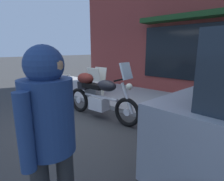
# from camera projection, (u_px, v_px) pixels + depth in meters

# --- Properties ---
(ground_plane) EXTENTS (80.00, 80.00, 0.00)m
(ground_plane) POSITION_uv_depth(u_px,v_px,m) (83.00, 124.00, 4.15)
(ground_plane) COLOR #343434
(touring_motorcycle) EXTENTS (2.21, 0.62, 1.40)m
(touring_motorcycle) POSITION_uv_depth(u_px,v_px,m) (97.00, 93.00, 4.48)
(touring_motorcycle) COLOR black
(touring_motorcycle) RESTS_ON ground_plane
(parked_bicycle) EXTENTS (1.77, 0.48, 0.94)m
(parked_bicycle) POSITION_uv_depth(u_px,v_px,m) (56.00, 89.00, 6.04)
(parked_bicycle) COLOR black
(parked_bicycle) RESTS_ON ground_plane
(pedestrian_walking) EXTENTS (0.50, 0.52, 1.71)m
(pedestrian_walking) POSITION_uv_depth(u_px,v_px,m) (49.00, 130.00, 1.37)
(pedestrian_walking) COLOR #2E2E2E
(pedestrian_walking) RESTS_ON ground_plane
(sandwich_board_sign) EXTENTS (0.55, 0.41, 0.94)m
(sandwich_board_sign) POSITION_uv_depth(u_px,v_px,m) (97.00, 81.00, 6.28)
(sandwich_board_sign) COLOR silver
(sandwich_board_sign) RESTS_ON sidewalk_curb
(second_bicycle_by_cafe) EXTENTS (1.75, 0.48, 0.95)m
(second_bicycle_by_cafe) POSITION_uv_depth(u_px,v_px,m) (38.00, 84.00, 6.82)
(second_bicycle_by_cafe) COLOR black
(second_bicycle_by_cafe) RESTS_ON ground_plane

